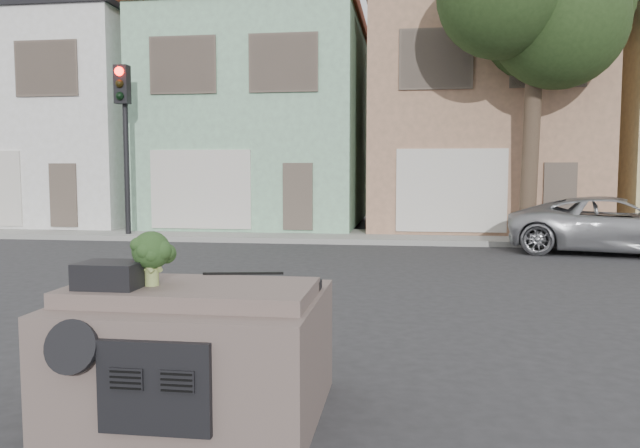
# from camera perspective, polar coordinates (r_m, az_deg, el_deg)

# --- Properties ---
(ground_plane) EXTENTS (120.00, 120.00, 0.00)m
(ground_plane) POSITION_cam_1_polar(r_m,az_deg,el_deg) (8.28, -4.10, -9.25)
(ground_plane) COLOR #303033
(ground_plane) RESTS_ON ground
(sidewalk) EXTENTS (40.00, 3.00, 0.15)m
(sidewalk) POSITION_cam_1_polar(r_m,az_deg,el_deg) (18.53, 2.68, -1.13)
(sidewalk) COLOR gray
(sidewalk) RESTS_ON ground
(townhouse_white) EXTENTS (7.20, 8.20, 7.55)m
(townhouse_white) POSITION_cam_1_polar(r_m,az_deg,el_deg) (25.76, -21.83, 8.46)
(townhouse_white) COLOR white
(townhouse_white) RESTS_ON ground
(townhouse_mint) EXTENTS (7.20, 8.20, 7.55)m
(townhouse_mint) POSITION_cam_1_polar(r_m,az_deg,el_deg) (23.01, -5.17, 9.26)
(townhouse_mint) COLOR #8DC19D
(townhouse_mint) RESTS_ON ground
(townhouse_tan) EXTENTS (7.20, 8.20, 7.55)m
(townhouse_tan) POSITION_cam_1_polar(r_m,az_deg,el_deg) (22.54, 13.99, 9.23)
(townhouse_tan) COLOR tan
(townhouse_tan) RESTS_ON ground
(silver_pickup) EXTENTS (5.40, 3.40, 1.39)m
(silver_pickup) POSITION_cam_1_polar(r_m,az_deg,el_deg) (16.82, 25.32, -2.47)
(silver_pickup) COLOR #A9AAAF
(silver_pickup) RESTS_ON ground
(traffic_signal) EXTENTS (0.40, 0.40, 5.10)m
(traffic_signal) POSITION_cam_1_polar(r_m,az_deg,el_deg) (19.19, -17.42, 6.26)
(traffic_signal) COLOR black
(traffic_signal) RESTS_ON ground
(tree_near) EXTENTS (4.40, 4.00, 8.50)m
(tree_near) POSITION_cam_1_polar(r_m,az_deg,el_deg) (18.10, 18.84, 11.72)
(tree_near) COLOR #253A19
(tree_near) RESTS_ON ground
(car_dashboard) EXTENTS (2.00, 1.80, 1.12)m
(car_dashboard) POSITION_cam_1_polar(r_m,az_deg,el_deg) (5.34, -10.99, -11.10)
(car_dashboard) COLOR #685751
(car_dashboard) RESTS_ON ground
(instrument_hump) EXTENTS (0.48, 0.38, 0.20)m
(instrument_hump) POSITION_cam_1_polar(r_m,az_deg,el_deg) (5.10, -18.59, -4.42)
(instrument_hump) COLOR black
(instrument_hump) RESTS_ON car_dashboard
(wiper_arm) EXTENTS (0.69, 0.15, 0.02)m
(wiper_arm) POSITION_cam_1_polar(r_m,az_deg,el_deg) (5.49, -7.03, -4.50)
(wiper_arm) COLOR black
(wiper_arm) RESTS_ON car_dashboard
(broccoli) EXTENTS (0.47, 0.47, 0.44)m
(broccoli) POSITION_cam_1_polar(r_m,az_deg,el_deg) (5.08, -15.17, -3.01)
(broccoli) COLOR #203918
(broccoli) RESTS_ON car_dashboard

